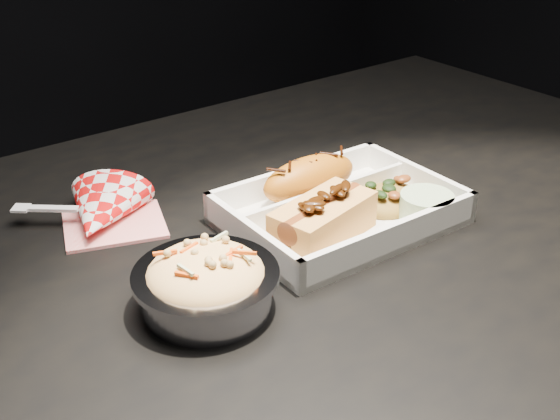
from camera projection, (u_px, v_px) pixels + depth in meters
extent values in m
cube|color=black|center=(313.00, 234.00, 0.81)|extent=(1.20, 0.80, 0.03)
cylinder|color=black|center=(400.00, 241.00, 1.52)|extent=(0.05, 0.05, 0.72)
cube|color=silver|center=(340.00, 219.00, 0.80)|extent=(0.26, 0.19, 0.01)
cube|color=silver|center=(295.00, 181.00, 0.85)|extent=(0.25, 0.02, 0.04)
cube|color=silver|center=(393.00, 239.00, 0.73)|extent=(0.25, 0.02, 0.04)
cube|color=silver|center=(251.00, 240.00, 0.73)|extent=(0.01, 0.18, 0.04)
cube|color=silver|center=(416.00, 181.00, 0.85)|extent=(0.01, 0.18, 0.04)
cube|color=silver|center=(326.00, 201.00, 0.81)|extent=(0.23, 0.01, 0.03)
ellipsoid|color=#BB6412|center=(309.00, 178.00, 0.82)|extent=(0.13, 0.05, 0.05)
cube|color=#E69F4E|center=(336.00, 225.00, 0.74)|extent=(0.12, 0.05, 0.04)
cube|color=#E69F4E|center=(311.00, 215.00, 0.75)|extent=(0.12, 0.05, 0.04)
cylinder|color=brown|center=(323.00, 213.00, 0.74)|extent=(0.12, 0.05, 0.03)
ellipsoid|color=olive|center=(389.00, 192.00, 0.81)|extent=(0.09, 0.08, 0.03)
cylinder|color=#A5C091|center=(426.00, 207.00, 0.78)|extent=(0.06, 0.06, 0.03)
cylinder|color=silver|center=(207.00, 291.00, 0.65)|extent=(0.12, 0.12, 0.04)
cylinder|color=silver|center=(206.00, 275.00, 0.64)|extent=(0.14, 0.14, 0.01)
ellipsoid|color=beige|center=(206.00, 275.00, 0.64)|extent=(0.11, 0.11, 0.04)
cube|color=red|center=(115.00, 225.00, 0.79)|extent=(0.13, 0.12, 0.00)
cone|color=red|center=(101.00, 212.00, 0.78)|extent=(0.15, 0.15, 0.10)
cube|color=white|center=(52.00, 209.00, 0.78)|extent=(0.05, 0.05, 0.00)
cube|color=white|center=(21.00, 208.00, 0.79)|extent=(0.03, 0.03, 0.00)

